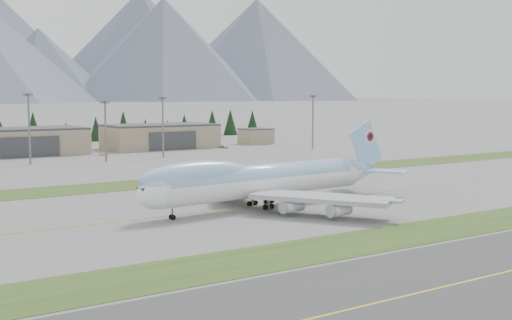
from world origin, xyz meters
TOP-DOWN VIEW (x-y plane):
  - ground at (0.00, 0.00)m, footprint 7000.00×7000.00m
  - grass_strip_near at (0.00, -38.00)m, footprint 400.00×14.00m
  - grass_strip_far at (0.00, 45.00)m, footprint 400.00×18.00m
  - asphalt_taxiway at (0.00, -62.00)m, footprint 400.00×32.00m
  - taxiway_line_main at (0.00, 0.00)m, footprint 400.00×0.40m
  - taxiway_line_near at (0.00, -62.00)m, footprint 400.00×0.40m
  - boeing_747_freighter at (-0.55, -2.02)m, footprint 68.20×58.63m
  - hangar_center at (-15.00, 149.90)m, footprint 48.00×26.60m
  - hangar_right at (45.00, 149.90)m, footprint 48.00×26.60m
  - control_shed at (95.00, 148.00)m, footprint 14.00×12.00m
  - floodlight_masts at (-5.92, 109.26)m, footprint 205.99×8.11m
  - service_vehicle_b at (11.16, 129.40)m, footprint 3.37×1.35m
  - service_vehicle_c at (68.89, 133.99)m, footprint 2.11×4.67m
  - conifer_belt at (4.96, 212.24)m, footprint 276.88×14.63m

SIDE VIEW (x-z plane):
  - ground at x=0.00m, z-range 0.00..0.00m
  - grass_strip_near at x=0.00m, z-range -0.04..0.04m
  - grass_strip_far at x=0.00m, z-range -0.04..0.04m
  - asphalt_taxiway at x=0.00m, z-range -0.02..0.02m
  - taxiway_line_main at x=0.00m, z-range -0.01..0.01m
  - taxiway_line_near at x=0.00m, z-range -0.01..0.01m
  - service_vehicle_b at x=11.16m, z-range -0.55..0.55m
  - service_vehicle_c at x=68.89m, z-range -0.66..0.66m
  - control_shed at x=95.00m, z-range 0.00..7.60m
  - hangar_center at x=-15.00m, z-range -0.01..10.79m
  - hangar_right at x=45.00m, z-range -0.01..10.79m
  - boeing_747_freighter at x=-0.55m, z-range -3.06..14.89m
  - conifer_belt at x=4.96m, z-range -1.40..15.55m
  - floodlight_masts at x=-5.92m, z-range 3.98..28.59m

